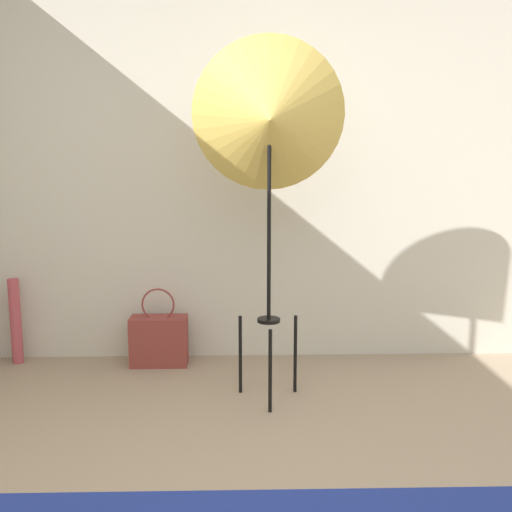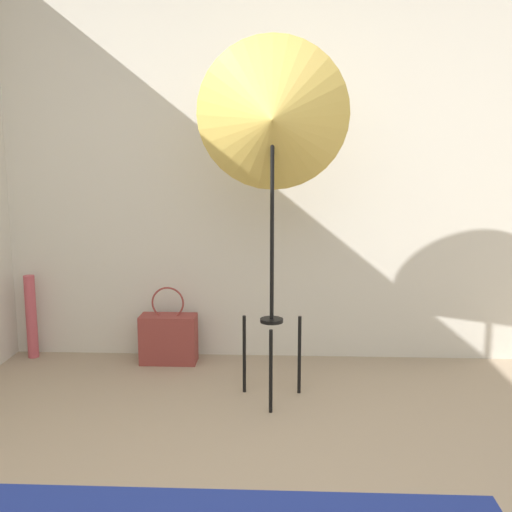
{
  "view_description": "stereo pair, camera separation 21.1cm",
  "coord_description": "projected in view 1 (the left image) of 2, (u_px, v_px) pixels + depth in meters",
  "views": [
    {
      "loc": [
        -0.02,
        -1.51,
        1.36
      ],
      "look_at": [
        0.06,
        1.49,
        0.86
      ],
      "focal_mm": 42.0,
      "sensor_mm": 36.0,
      "label": 1
    },
    {
      "loc": [
        0.19,
        -1.5,
        1.36
      ],
      "look_at": [
        0.06,
        1.49,
        0.86
      ],
      "focal_mm": 42.0,
      "sensor_mm": 36.0,
      "label": 2
    }
  ],
  "objects": [
    {
      "name": "wall_back",
      "position": [
        244.0,
        166.0,
        3.96
      ],
      "size": [
        8.0,
        0.05,
        2.6
      ],
      "color": "beige",
      "rests_on": "ground_plane"
    },
    {
      "name": "paper_roll",
      "position": [
        16.0,
        321.0,
        3.96
      ],
      "size": [
        0.07,
        0.07,
        0.57
      ],
      "color": "#BC4C56",
      "rests_on": "ground_plane"
    },
    {
      "name": "photo_umbrella",
      "position": [
        269.0,
        119.0,
        3.16
      ],
      "size": [
        0.84,
        0.38,
        2.0
      ],
      "color": "black",
      "rests_on": "ground_plane"
    },
    {
      "name": "tote_bag",
      "position": [
        159.0,
        340.0,
        3.94
      ],
      "size": [
        0.37,
        0.17,
        0.52
      ],
      "color": "brown",
      "rests_on": "ground_plane"
    }
  ]
}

